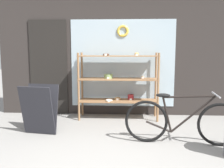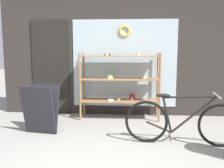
% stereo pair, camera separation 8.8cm
% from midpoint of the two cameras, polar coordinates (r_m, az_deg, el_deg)
% --- Properties ---
extents(storefront_facade, '(5.10, 0.13, 3.21)m').
position_cam_midpoint_polar(storefront_facade, '(5.55, -0.53, 9.01)').
color(storefront_facade, '#2D2826').
rests_on(storefront_facade, ground_plane).
extents(display_case, '(1.65, 0.46, 1.40)m').
position_cam_midpoint_polar(display_case, '(5.22, 0.95, 0.79)').
color(display_case, '#8E6642').
rests_on(display_case, ground_plane).
extents(bicycle, '(1.77, 0.46, 0.80)m').
position_cam_midpoint_polar(bicycle, '(4.02, 15.08, -8.24)').
color(bicycle, black).
rests_on(bicycle, ground_plane).
extents(sandwich_board, '(0.63, 0.46, 0.85)m').
position_cam_midpoint_polar(sandwich_board, '(4.51, -16.76, -5.62)').
color(sandwich_board, '#232328').
rests_on(sandwich_board, ground_plane).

